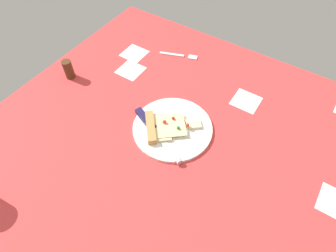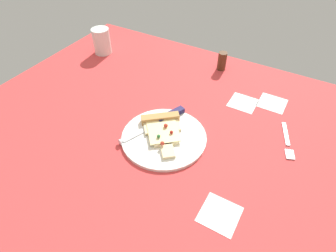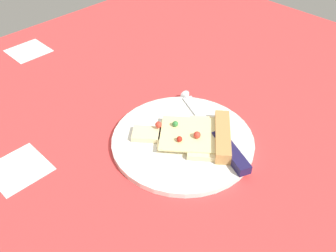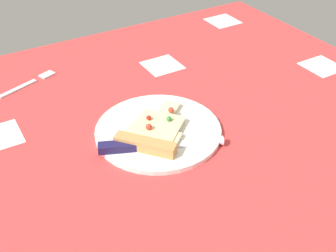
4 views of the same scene
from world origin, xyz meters
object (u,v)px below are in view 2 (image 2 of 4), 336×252
Objects in this scene: plate at (164,137)px; fork at (288,142)px; drinking_glass at (102,41)px; knife at (159,121)px; pepper_shaker at (222,61)px; pizza_slice at (163,128)px.

fork is at bearing -152.63° from plate.
drinking_glass is (49.63, -31.96, 4.85)cm from plate.
drinking_glass reaches higher than fork.
plate is 36.90cm from fork.
knife reaches higher than fork.
pepper_shaker is 0.49× the size of fork.
drinking_glass reaches higher than pizza_slice.
pepper_shaker is (-4.40, -40.66, 2.02)cm from knife.
knife reaches higher than plate.
knife is at bearing 83.83° from pepper_shaker.
pizza_slice is at bearing 160.11° from knife.
pizza_slice is (1.66, -1.97, 1.30)cm from plate.
pizza_slice is 1.23× the size of fork.
drinking_glass is 51.40cm from pepper_shaker.
pizza_slice is 37.58cm from fork.
pizza_slice is at bearing 147.98° from drinking_glass.
pepper_shaker reaches higher than pizza_slice.
drinking_glass is at bearing -32.79° from plate.
knife is 53.08cm from drinking_glass.
pepper_shaker is at bearing -132.31° from pizza_slice.
knife is at bearing -45.70° from plate.
plate is 1.12× the size of knife.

